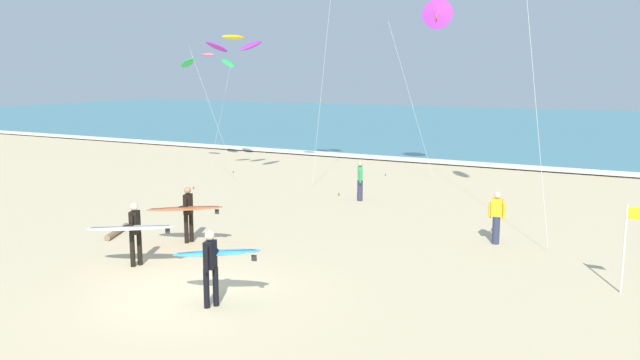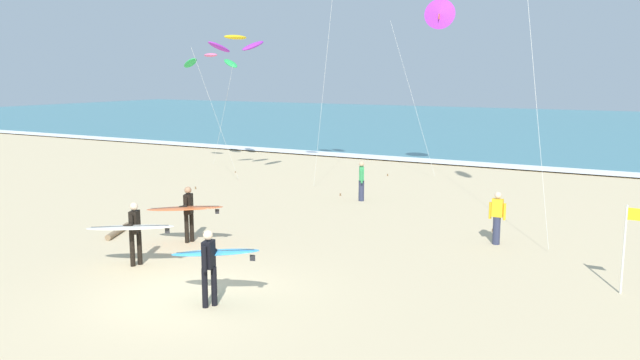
{
  "view_description": "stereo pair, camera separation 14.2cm",
  "coord_description": "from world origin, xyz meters",
  "px_view_note": "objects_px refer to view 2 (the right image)",
  "views": [
    {
      "loc": [
        9.24,
        -10.88,
        5.04
      ],
      "look_at": [
        0.44,
        5.12,
        2.01
      ],
      "focal_mm": 36.12,
      "sensor_mm": 36.0,
      "label": 1
    },
    {
      "loc": [
        9.36,
        -10.81,
        5.04
      ],
      "look_at": [
        0.44,
        5.12,
        2.01
      ],
      "focal_mm": 36.12,
      "sensor_mm": 36.0,
      "label": 2
    }
  ],
  "objects_px": {
    "surfer_lead": "(187,209)",
    "surfer_third": "(132,229)",
    "bystander_green_top": "(361,181)",
    "kite_delta_violet_far": "(439,14)",
    "kite_arc_rose_distant": "(211,61)",
    "bystander_yellow_top": "(497,218)",
    "surfer_trailing": "(212,258)",
    "kite_arc_golden_mid": "(235,44)",
    "driftwood_log": "(118,231)",
    "lifeguard_flag": "(627,241)"
  },
  "relations": [
    {
      "from": "surfer_third",
      "to": "lifeguard_flag",
      "type": "xyz_separation_m",
      "value": [
        11.42,
        4.01,
        0.22
      ]
    },
    {
      "from": "kite_delta_violet_far",
      "to": "kite_arc_rose_distant",
      "type": "xyz_separation_m",
      "value": [
        -12.17,
        -1.79,
        -2.06
      ]
    },
    {
      "from": "kite_arc_golden_mid",
      "to": "kite_arc_rose_distant",
      "type": "height_order",
      "value": "kite_arc_golden_mid"
    },
    {
      "from": "surfer_trailing",
      "to": "surfer_third",
      "type": "height_order",
      "value": "same"
    },
    {
      "from": "surfer_third",
      "to": "bystander_green_top",
      "type": "xyz_separation_m",
      "value": [
        1.35,
        11.01,
        -0.24
      ]
    },
    {
      "from": "surfer_trailing",
      "to": "surfer_third",
      "type": "relative_size",
      "value": 0.91
    },
    {
      "from": "surfer_third",
      "to": "bystander_green_top",
      "type": "distance_m",
      "value": 11.09
    },
    {
      "from": "driftwood_log",
      "to": "bystander_green_top",
      "type": "bearing_deg",
      "value": 62.98
    },
    {
      "from": "surfer_lead",
      "to": "surfer_trailing",
      "type": "xyz_separation_m",
      "value": [
        3.89,
        -3.67,
        -0.01
      ]
    },
    {
      "from": "kite_arc_rose_distant",
      "to": "bystander_yellow_top",
      "type": "relative_size",
      "value": 3.85
    },
    {
      "from": "surfer_lead",
      "to": "surfer_third",
      "type": "distance_m",
      "value": 2.55
    },
    {
      "from": "bystander_green_top",
      "to": "driftwood_log",
      "type": "relative_size",
      "value": 0.94
    },
    {
      "from": "surfer_lead",
      "to": "kite_arc_rose_distant",
      "type": "xyz_separation_m",
      "value": [
        -9.79,
        13.53,
        4.67
      ]
    },
    {
      "from": "surfer_lead",
      "to": "surfer_third",
      "type": "xyz_separation_m",
      "value": [
        0.36,
        -2.53,
        -0.0
      ]
    },
    {
      "from": "surfer_trailing",
      "to": "kite_arc_golden_mid",
      "type": "distance_m",
      "value": 17.37
    },
    {
      "from": "surfer_third",
      "to": "kite_arc_golden_mid",
      "type": "xyz_separation_m",
      "value": [
        -5.82,
        12.48,
        5.35
      ]
    },
    {
      "from": "surfer_lead",
      "to": "driftwood_log",
      "type": "height_order",
      "value": "surfer_lead"
    },
    {
      "from": "surfer_third",
      "to": "driftwood_log",
      "type": "xyz_separation_m",
      "value": [
        -3.07,
        2.35,
        -0.96
      ]
    },
    {
      "from": "kite_arc_rose_distant",
      "to": "bystander_yellow_top",
      "type": "height_order",
      "value": "kite_arc_rose_distant"
    },
    {
      "from": "kite_arc_golden_mid",
      "to": "bystander_green_top",
      "type": "bearing_deg",
      "value": -11.63
    },
    {
      "from": "surfer_third",
      "to": "kite_delta_violet_far",
      "type": "distance_m",
      "value": 19.19
    },
    {
      "from": "surfer_third",
      "to": "bystander_green_top",
      "type": "height_order",
      "value": "surfer_third"
    },
    {
      "from": "surfer_lead",
      "to": "driftwood_log",
      "type": "relative_size",
      "value": 1.42
    },
    {
      "from": "kite_delta_violet_far",
      "to": "bystander_yellow_top",
      "type": "distance_m",
      "value": 14.11
    },
    {
      "from": "kite_arc_rose_distant",
      "to": "bystander_green_top",
      "type": "xyz_separation_m",
      "value": [
        11.49,
        -5.05,
        -4.91
      ]
    },
    {
      "from": "surfer_trailing",
      "to": "driftwood_log",
      "type": "relative_size",
      "value": 1.27
    },
    {
      "from": "kite_arc_rose_distant",
      "to": "bystander_yellow_top",
      "type": "bearing_deg",
      "value": -26.9
    },
    {
      "from": "kite_arc_golden_mid",
      "to": "kite_arc_rose_distant",
      "type": "xyz_separation_m",
      "value": [
        -4.33,
        3.58,
        -0.67
      ]
    },
    {
      "from": "surfer_trailing",
      "to": "kite_arc_rose_distant",
      "type": "relative_size",
      "value": 0.35
    },
    {
      "from": "kite_delta_violet_far",
      "to": "bystander_green_top",
      "type": "relative_size",
      "value": 5.36
    },
    {
      "from": "bystander_yellow_top",
      "to": "lifeguard_flag",
      "type": "distance_m",
      "value": 4.76
    },
    {
      "from": "kite_delta_violet_far",
      "to": "bystander_yellow_top",
      "type": "height_order",
      "value": "kite_delta_violet_far"
    },
    {
      "from": "bystander_yellow_top",
      "to": "lifeguard_flag",
      "type": "height_order",
      "value": "lifeguard_flag"
    },
    {
      "from": "surfer_trailing",
      "to": "kite_delta_violet_far",
      "type": "bearing_deg",
      "value": 94.53
    },
    {
      "from": "bystander_yellow_top",
      "to": "lifeguard_flag",
      "type": "xyz_separation_m",
      "value": [
        3.68,
        -2.98,
        0.45
      ]
    },
    {
      "from": "surfer_lead",
      "to": "bystander_green_top",
      "type": "distance_m",
      "value": 8.65
    },
    {
      "from": "driftwood_log",
      "to": "kite_arc_rose_distant",
      "type": "bearing_deg",
      "value": 117.31
    },
    {
      "from": "surfer_lead",
      "to": "kite_arc_golden_mid",
      "type": "relative_size",
      "value": 0.35
    },
    {
      "from": "lifeguard_flag",
      "to": "driftwood_log",
      "type": "relative_size",
      "value": 1.25
    },
    {
      "from": "surfer_trailing",
      "to": "kite_arc_rose_distant",
      "type": "bearing_deg",
      "value": 128.48
    },
    {
      "from": "surfer_third",
      "to": "bystander_yellow_top",
      "type": "distance_m",
      "value": 10.43
    },
    {
      "from": "kite_arc_rose_distant",
      "to": "lifeguard_flag",
      "type": "relative_size",
      "value": 2.91
    },
    {
      "from": "kite_arc_rose_distant",
      "to": "driftwood_log",
      "type": "distance_m",
      "value": 16.42
    },
    {
      "from": "kite_arc_golden_mid",
      "to": "bystander_yellow_top",
      "type": "height_order",
      "value": "kite_arc_golden_mid"
    },
    {
      "from": "surfer_third",
      "to": "bystander_yellow_top",
      "type": "xyz_separation_m",
      "value": [
        7.73,
        6.99,
        -0.24
      ]
    },
    {
      "from": "surfer_trailing",
      "to": "kite_arc_golden_mid",
      "type": "bearing_deg",
      "value": 124.44
    },
    {
      "from": "surfer_trailing",
      "to": "kite_delta_violet_far",
      "type": "height_order",
      "value": "kite_delta_violet_far"
    },
    {
      "from": "bystander_green_top",
      "to": "surfer_third",
      "type": "bearing_deg",
      "value": -96.97
    },
    {
      "from": "surfer_trailing",
      "to": "bystander_green_top",
      "type": "bearing_deg",
      "value": 100.19
    },
    {
      "from": "surfer_third",
      "to": "kite_arc_golden_mid",
      "type": "height_order",
      "value": "kite_arc_golden_mid"
    }
  ]
}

